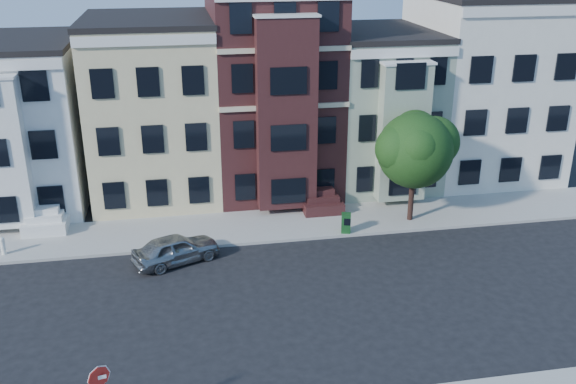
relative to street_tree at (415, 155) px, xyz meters
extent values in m
plane|color=black|center=(-6.37, -7.27, -3.80)|extent=(120.00, 120.00, 0.00)
cube|color=#9E9B93|center=(-6.37, 0.73, -3.72)|extent=(60.00, 4.00, 0.15)
cube|color=white|center=(-21.37, 7.23, 0.70)|extent=(8.00, 9.00, 9.00)
cube|color=beige|center=(-13.37, 7.23, 1.20)|extent=(7.00, 9.00, 10.00)
cube|color=#391818|center=(-6.37, 7.23, 2.20)|extent=(7.00, 9.00, 12.00)
cube|color=gray|center=(0.13, 7.23, 0.70)|extent=(6.00, 9.00, 9.00)
cube|color=silver|center=(7.13, 7.23, 1.70)|extent=(8.00, 9.00, 11.00)
imported|color=#95989B|center=(-12.52, -2.44, -3.10)|extent=(4.43, 3.10, 1.40)
cube|color=#195020|center=(-3.84, -0.97, -3.12)|extent=(0.56, 0.53, 1.05)
cylinder|color=silver|center=(-20.70, -0.41, -3.29)|extent=(0.31, 0.31, 0.71)
camera|label=1|loc=(-12.14, -30.01, 10.61)|focal=40.00mm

